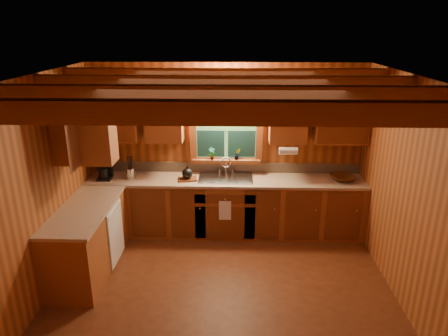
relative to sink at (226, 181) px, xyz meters
name	(u,v)px	position (x,y,z in m)	size (l,w,h in m)	color
room	(222,196)	(0.00, -1.60, 0.44)	(4.20, 4.20, 4.20)	#5E2D16
ceiling_beams	(222,89)	(0.00, -1.60, 1.63)	(4.20, 2.54, 0.18)	brown
base_cabinets	(192,215)	(-0.49, -0.32, -0.43)	(4.20, 2.22, 0.86)	brown
countertop	(192,187)	(-0.48, -0.31, 0.02)	(4.20, 2.24, 0.04)	tan
backsplash	(226,167)	(0.00, 0.28, 0.12)	(4.20, 0.02, 0.16)	tan
dishwasher_panel	(116,234)	(-1.47, -0.92, -0.43)	(0.02, 0.60, 0.80)	white
upper_cabinets	(185,120)	(-0.56, -0.18, 0.98)	(4.19, 1.77, 0.78)	brown
window	(226,134)	(0.00, 0.26, 0.67)	(1.12, 0.08, 1.00)	brown
window_sill	(226,160)	(0.00, 0.22, 0.26)	(1.06, 0.14, 0.04)	brown
wall_sconce	(226,94)	(0.00, 0.14, 1.31)	(0.45, 0.21, 0.17)	black
paper_towel_roll	(288,151)	(0.92, -0.07, 0.51)	(0.11, 0.11, 0.27)	white
dish_towel	(225,211)	(0.00, -0.34, -0.34)	(0.18, 0.01, 0.30)	white
sink	(226,181)	(0.00, 0.00, 0.00)	(0.82, 0.48, 0.43)	silver
coffee_maker	(105,167)	(-1.83, -0.05, 0.22)	(0.20, 0.25, 0.35)	black
utensil_crock	(130,173)	(-1.45, -0.03, 0.13)	(0.13, 0.13, 0.36)	silver
cutting_board	(187,179)	(-0.58, -0.08, 0.06)	(0.27, 0.20, 0.02)	#632E15
teakettle	(187,173)	(-0.58, -0.08, 0.15)	(0.16, 0.16, 0.20)	black
wicker_basket	(343,178)	(1.76, -0.04, 0.09)	(0.35, 0.35, 0.09)	#48230C
potted_plant_left	(212,154)	(-0.22, 0.18, 0.38)	(0.10, 0.07, 0.20)	#632E15
potted_plant_right	(237,154)	(0.17, 0.20, 0.37)	(0.10, 0.08, 0.18)	#632E15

